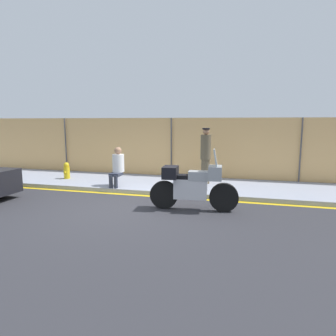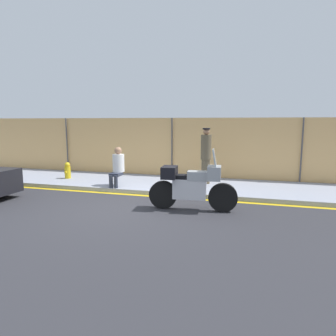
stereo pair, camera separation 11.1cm
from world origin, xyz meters
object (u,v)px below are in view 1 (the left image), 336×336
Objects in this scene: motorcycle at (193,185)px; fire_hydrant at (67,171)px; person_seated_on_curb at (118,165)px; officer_standing at (206,155)px.

motorcycle is 5.59m from fire_hydrant.
officer_standing is at bearing 22.91° from person_seated_on_curb.
officer_standing is 1.47× the size of person_seated_on_curb.
motorcycle is 1.19× the size of officer_standing.
motorcycle is 1.76× the size of person_seated_on_curb.
person_seated_on_curb reaches higher than fire_hydrant.
motorcycle is at bearing -24.19° from fire_hydrant.
fire_hydrant is at bearing 163.71° from person_seated_on_curb.
person_seated_on_curb is at bearing -157.09° from officer_standing.
fire_hydrant is (-5.09, 2.29, -0.21)m from motorcycle.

